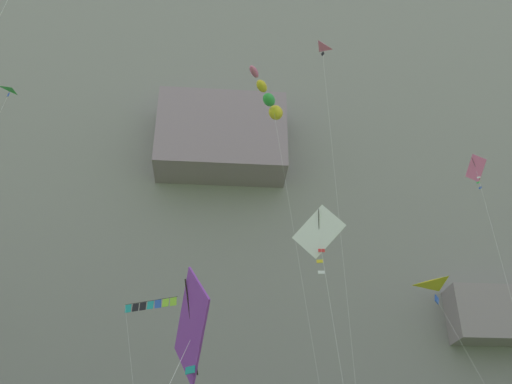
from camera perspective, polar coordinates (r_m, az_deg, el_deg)
cliff_face at (r=65.33m, az=-3.80°, el=0.50°), size 180.00×34.31×70.25m
kite_delta_front_field at (r=43.07m, az=-24.56°, el=7.22°), size 1.61×6.39×28.89m
kite_diamond_mid_left at (r=25.09m, az=6.48°, el=-4.41°), size 2.36×2.96×14.60m
kite_delta_mid_right at (r=44.70m, az=6.71°, el=11.73°), size 1.46×6.81×34.46m
kite_diamond_upper_left at (r=13.31m, az=-6.69°, el=-13.76°), size 2.25×5.69×7.68m
kite_diamond_low_left at (r=37.47m, az=21.68°, el=1.32°), size 2.72×6.39×22.25m
kite_banner_far_right at (r=34.89m, az=-10.74°, el=-11.86°), size 3.46×6.23×13.61m
kite_windsock_far_left at (r=39.68m, az=1.39°, el=9.22°), size 4.68×5.39×27.90m
kite_delta_upper_mid at (r=36.38m, az=18.35°, el=-10.67°), size 3.15×6.65×13.86m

